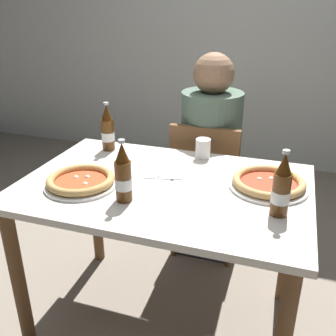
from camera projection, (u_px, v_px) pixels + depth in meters
name	position (u px, v px, depth m)	size (l,w,h in m)	color
ground_plane	(165.00, 318.00, 1.91)	(8.00, 8.00, 0.00)	gray
back_wall_tiled	(247.00, 20.00, 3.29)	(7.00, 0.10, 2.60)	white
dining_table_main	(164.00, 207.00, 1.65)	(1.20, 0.80, 0.75)	silver
chair_behind_table	(207.00, 182.00, 2.23)	(0.40, 0.40, 0.85)	brown
diner_seated	(209.00, 163.00, 2.23)	(0.34, 0.34, 1.21)	#2D3342
pizza_margherita_near	(268.00, 183.00, 1.56)	(0.32, 0.32, 0.04)	white
pizza_marinara_far	(81.00, 181.00, 1.58)	(0.30, 0.30, 0.04)	white
beer_bottle_left	(282.00, 188.00, 1.33)	(0.07, 0.07, 0.25)	#512D0F
beer_bottle_center	(123.00, 176.00, 1.43)	(0.07, 0.07, 0.25)	#512D0F
beer_bottle_right	(108.00, 130.00, 1.93)	(0.07, 0.07, 0.25)	#512D0F
napkin_with_cutlery	(167.00, 170.00, 1.72)	(0.22, 0.22, 0.01)	white
paper_cup	(203.00, 148.00, 1.85)	(0.07, 0.07, 0.10)	white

